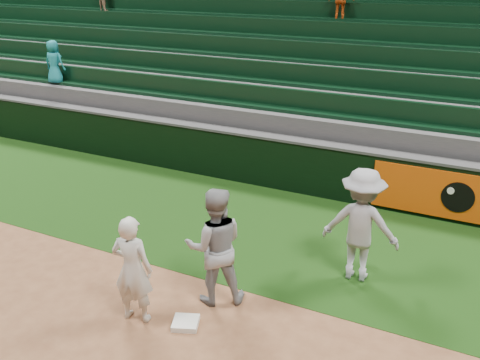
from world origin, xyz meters
The scene contains 8 objects.
ground centered at (0.00, 0.00, 0.00)m, with size 70.00×70.00×0.00m, color brown.
foul_grass centered at (0.00, 3.00, 0.00)m, with size 36.00×4.20×0.01m, color black.
first_base centered at (0.28, -0.28, 0.04)m, with size 0.37×0.37×0.08m, color white.
first_baseman centered at (-0.48, -0.46, 0.84)m, with size 0.61×0.40×1.68m, color silver.
baserunner centered at (0.35, 0.51, 0.95)m, with size 0.92×0.72×1.89m, color #95989F.
base_coach centered at (2.16, 2.14, 0.98)m, with size 1.26×0.72×1.94m, color #9EA0AB.
field_wall centered at (0.03, 5.20, 0.63)m, with size 36.00×0.45×1.25m.
stadium_seating centered at (0.00, 8.97, 1.70)m, with size 36.00×5.95×4.85m.
Camera 1 is at (3.90, -5.70, 4.91)m, focal length 40.00 mm.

